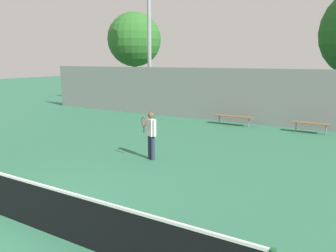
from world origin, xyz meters
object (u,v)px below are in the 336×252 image
light_pole_far_right (149,8)px  bench_courtside_far (234,117)px  tennis_net (13,198)px  bench_by_gate (311,124)px  tree_green_broad (134,40)px  tennis_player (151,133)px

light_pole_far_right → bench_courtside_far: bearing=-15.0°
tennis_net → light_pole_far_right: (-5.77, 13.89, 5.98)m
bench_by_gate → tree_green_broad: bearing=159.9°
bench_courtside_far → tree_green_broad: size_ratio=0.29×
light_pole_far_right → tree_green_broad: 5.09m
tennis_player → bench_by_gate: 8.24m
tennis_net → bench_courtside_far: 12.22m
tennis_player → tree_green_broad: tree_green_broad is taller
tennis_net → tree_green_broad: size_ratio=1.54×
bench_by_gate → tree_green_broad: size_ratio=0.23×
tennis_player → bench_by_gate: (4.13, 7.11, -0.46)m
tennis_net → bench_by_gate: 12.92m
bench_by_gate → light_pole_far_right: 11.79m
bench_courtside_far → bench_by_gate: (3.70, 0.00, -0.00)m
tree_green_broad → bench_by_gate: bearing=-20.1°
tennis_player → bench_courtside_far: bearing=110.8°
tennis_player → light_pole_far_right: (-5.86, 8.80, 5.57)m
tennis_net → tennis_player: size_ratio=6.53×
bench_by_gate → light_pole_far_right: (-9.99, 1.68, 6.04)m
tennis_net → bench_by_gate: size_ratio=6.63×
tennis_player → bench_courtside_far: size_ratio=0.82×
tennis_net → tennis_player: (0.09, 5.09, 0.41)m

